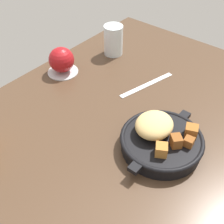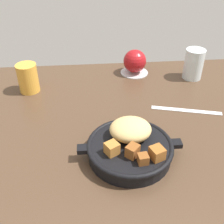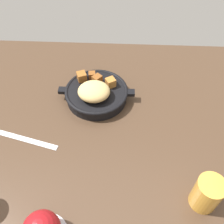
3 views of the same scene
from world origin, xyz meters
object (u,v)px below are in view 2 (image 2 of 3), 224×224
object	(u,v)px
cast_iron_skillet	(130,146)
juice_glass_amber	(28,78)
red_apple	(135,61)
water_glass_tall	(194,64)
butter_knife	(186,110)

from	to	relation	value
cast_iron_skillet	juice_glass_amber	xyz separation A→B (cm)	(-28.78, 33.15, 1.72)
cast_iron_skillet	red_apple	size ratio (longest dim) A/B	2.99
water_glass_tall	juice_glass_amber	bearing A→B (deg)	-175.59
butter_knife	water_glass_tall	xyz separation A→B (cm)	(8.23, 20.36, 5.13)
butter_knife	water_glass_tall	world-z (taller)	water_glass_tall
red_apple	juice_glass_amber	distance (cm)	37.77
cast_iron_skillet	red_apple	xyz separation A→B (cm)	(7.72, 42.87, 1.76)
cast_iron_skillet	juice_glass_amber	distance (cm)	43.93
red_apple	juice_glass_amber	bearing A→B (deg)	-165.08
red_apple	water_glass_tall	world-z (taller)	water_glass_tall
cast_iron_skillet	juice_glass_amber	size ratio (longest dim) A/B	2.63
red_apple	juice_glass_amber	world-z (taller)	juice_glass_amber
cast_iron_skillet	water_glass_tall	size ratio (longest dim) A/B	2.34
butter_knife	juice_glass_amber	size ratio (longest dim) A/B	2.19
red_apple	water_glass_tall	size ratio (longest dim) A/B	0.78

